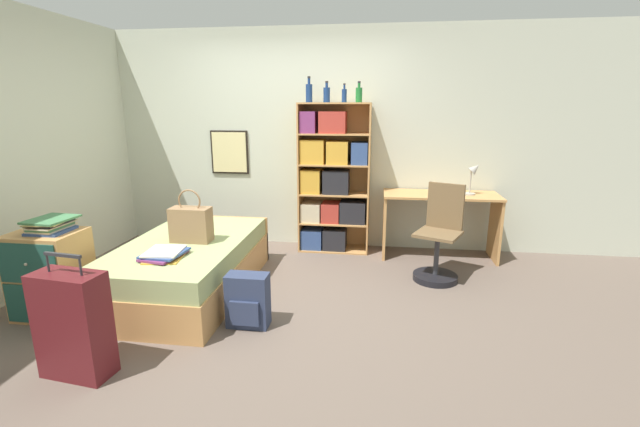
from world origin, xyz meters
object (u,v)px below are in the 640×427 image
Objects in this scene: dresser at (51,274)px; desk at (440,213)px; bottle_brown at (327,94)px; bottle_green at (309,93)px; bed at (189,265)px; book_stack_on_bed at (164,254)px; suitcase at (73,325)px; bottle_clear at (344,95)px; magazine_pile_on_dresser at (51,225)px; bookcase at (330,182)px; handbag at (191,224)px; desk_lamp at (474,173)px; backpack at (248,301)px; bottle_blue at (359,94)px; desk_chair at (439,248)px.

desk is (3.35, 1.92, 0.17)m from dresser.
bottle_green is at bearing 177.62° from bottle_brown.
book_stack_on_bed is at bearing -87.83° from bed.
bed is 6.53× the size of bottle_green.
bottle_clear is at bearing 61.39° from suitcase.
magazine_pile_on_dresser is at bearing -135.07° from bottle_brown.
bookcase is 7.50× the size of bottle_brown.
desk_lamp reaches higher than handbag.
dresser is at bearing -136.26° from bookcase.
desk is (1.32, -0.10, -1.31)m from bottle_brown.
bottle_green is (0.93, 1.39, 1.61)m from bed.
book_stack_on_bed reaches higher than backpack.
bed is at bearing 141.74° from backpack.
suitcase is at bearing -116.06° from bookcase.
backpack is at bearing -95.02° from bottle_green.
magazine_pile_on_dresser reaches higher than dresser.
desk_lamp is at bearing -3.04° from bottle_clear.
bottle_brown is (-0.05, 0.02, 0.99)m from bookcase.
book_stack_on_bed is 0.30× the size of desk.
bottle_brown is 1.86m from desk_lamp.
backpack is (-0.38, -1.97, -1.62)m from bottle_brown.
bottle_green is at bearing 63.81° from book_stack_on_bed.
bed is at bearing -129.41° from bottle_brown.
bottle_blue is (1.48, 1.80, 1.31)m from book_stack_on_bed.
desk_chair is (3.22, 1.21, -0.46)m from magazine_pile_on_dresser.
desk_lamp is at bearing -0.36° from desk.
backpack is at bearing -102.33° from bookcase.
bottle_brown is at bearing 173.45° from bottle_clear.
book_stack_on_bed reaches higher than bed.
bottle_clear is (0.15, -0.01, 0.98)m from bookcase.
book_stack_on_bed is at bearing -147.77° from desk_lamp.
bookcase is (1.33, 2.72, 0.49)m from suitcase.
bottle_blue reaches higher than handbag.
suitcase is 3.37m from bottle_brown.
suitcase is (-0.21, -1.35, -0.31)m from handbag.
bookcase is at bearing 43.96° from magazine_pile_on_dresser.
suitcase is 3.71m from desk.
dresser is 2.93m from bookcase.
backpack is at bearing 0.35° from magazine_pile_on_dresser.
bed is 5.07× the size of desk_lamp.
bottle_blue is 0.18× the size of desk.
suitcase is 3.58× the size of bottle_brown.
suitcase is at bearing -141.99° from desk_chair.
handbag is 2.37× the size of bottle_clear.
bottle_green is at bearing 56.17° from bed.
bed is at bearing -155.35° from desk_lamp.
bottle_green is at bearing 58.17° from handbag.
dresser is at bearing -132.19° from bottle_green.
suitcase is at bearing -98.77° from handbag.
desk_lamp is (1.86, -0.11, -0.87)m from bottle_green.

